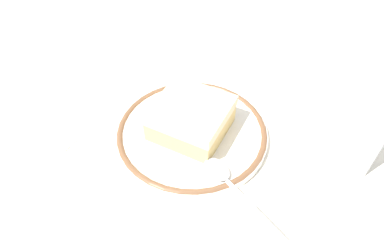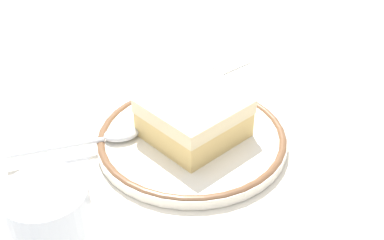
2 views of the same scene
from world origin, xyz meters
name	(u,v)px [view 2 (image 2 of 2)]	position (x,y,z in m)	size (l,w,h in m)	color
ground_plane	(165,160)	(0.00, 0.00, 0.00)	(2.40, 2.40, 0.00)	#B7B2A8
placemat	(165,160)	(0.00, 0.00, 0.00)	(0.40, 0.42, 0.00)	beige
plate	(192,138)	(0.04, 0.01, 0.01)	(0.20, 0.20, 0.01)	silver
cake_slice	(194,118)	(0.04, 0.01, 0.03)	(0.11, 0.11, 0.04)	#DBB76B
spoon	(108,137)	(-0.04, 0.05, 0.02)	(0.14, 0.04, 0.01)	silver
cup	(54,237)	(-0.14, -0.09, 0.04)	(0.06, 0.06, 0.09)	silver
napkin	(65,119)	(-0.07, 0.12, 0.00)	(0.14, 0.12, 0.00)	white
sugar_packet	(230,63)	(0.17, 0.14, 0.00)	(0.05, 0.03, 0.01)	white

